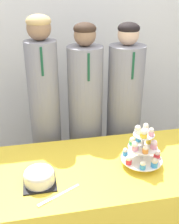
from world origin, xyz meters
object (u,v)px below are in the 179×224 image
student_1 (85,120)px  student_0 (46,118)px  cupcake_stand (143,147)px  student_2 (124,118)px  round_cake (39,176)px  cake_knife (52,199)px

student_1 → student_0: bearing=-180.0°
cupcake_stand → student_2: student_2 is taller
round_cake → student_0: 0.74m
cake_knife → student_1: bearing=39.1°
student_1 → cake_knife: bearing=-112.4°
student_2 → round_cake: bearing=-137.2°
cupcake_stand → cake_knife: bearing=-161.1°
cake_knife → student_2: 1.15m
round_cake → student_1: (0.43, 0.73, -0.01)m
student_0 → student_1: size_ratio=1.04×
cupcake_stand → student_2: (0.08, 0.67, -0.11)m
student_1 → student_2: 0.36m
cupcake_stand → round_cake: bearing=-175.3°
student_1 → student_2: size_ratio=1.00×
cupcake_stand → student_2: bearing=83.0°
cupcake_stand → student_1: bearing=112.1°
cake_knife → student_2: bearing=22.4°
cake_knife → cupcake_stand: size_ratio=0.87×
cake_knife → student_1: (0.37, 0.89, 0.04)m
round_cake → cupcake_stand: cupcake_stand is taller
cupcake_stand → student_0: 0.92m
round_cake → student_1: bearing=59.3°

